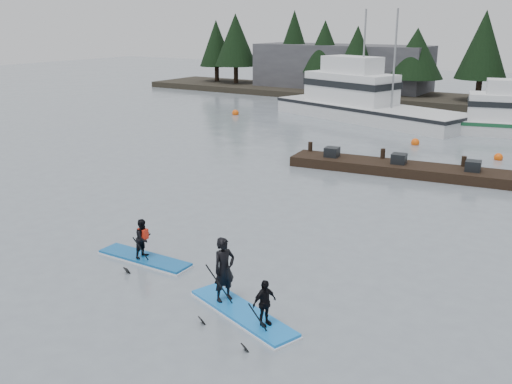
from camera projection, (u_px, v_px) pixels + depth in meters
The scene contains 11 objects.
ground at pixel (149, 275), 17.22m from camera, with size 160.00×160.00×0.00m, color slate.
far_shore at pixel (474, 103), 50.93m from camera, with size 70.00×8.00×0.60m, color #2D281E.
treeline at pixel (474, 106), 51.01m from camera, with size 60.00×4.00×8.00m, color black, non-canonical shape.
waterfront_building at pixel (341, 69), 59.16m from camera, with size 18.00×6.00×5.00m, color #4C4C51.
fishing_boat_large at pixel (364, 111), 44.16m from camera, with size 16.47×8.86×9.16m.
floating_dock at pixel (439, 173), 27.82m from camera, with size 14.96×1.99×0.50m, color black.
buoy_b at pixel (415, 145), 35.25m from camera, with size 0.51×0.51×0.51m, color #F3560C.
buoy_d at pixel (498, 160), 31.44m from camera, with size 0.48×0.48×0.48m, color #F3560C.
buoy_a at pixel (235, 115), 46.45m from camera, with size 0.54×0.54×0.54m, color #F3560C.
paddleboard_solo at pixel (144, 247), 18.15m from camera, with size 3.30×1.09×1.84m.
paddleboard_duo at pixel (239, 291), 14.79m from camera, with size 3.69×1.97×2.38m.
Camera 1 is at (11.27, -11.48, 7.37)m, focal length 40.00 mm.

